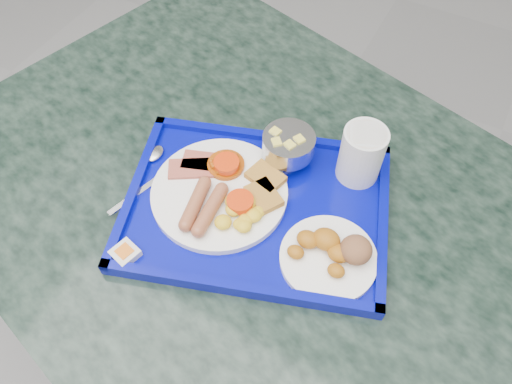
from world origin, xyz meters
TOP-DOWN VIEW (x-y plane):
  - table at (0.24, 0.75)m, footprint 1.44×1.16m
  - tray at (0.21, 0.74)m, footprint 0.51×0.44m
  - main_plate at (0.15, 0.73)m, footprint 0.23×0.23m
  - bread_plate at (0.36, 0.71)m, footprint 0.15×0.15m
  - fruit_bowl at (0.21, 0.86)m, footprint 0.09×0.09m
  - juice_cup at (0.33, 0.89)m, footprint 0.07×0.07m
  - spoon at (0.00, 0.73)m, footprint 0.07×0.17m
  - knife at (0.01, 0.67)m, footprint 0.06×0.15m
  - jam_packet at (0.07, 0.56)m, footprint 0.05×0.05m

SIDE VIEW (x-z plane):
  - table at x=0.24m, z-range 0.19..0.98m
  - tray at x=0.21m, z-range 0.78..0.81m
  - knife at x=0.01m, z-range 0.80..0.80m
  - spoon at x=0.00m, z-range 0.80..0.81m
  - jam_packet at x=0.07m, z-range 0.80..0.81m
  - main_plate at x=0.15m, z-range 0.79..0.83m
  - bread_plate at x=0.36m, z-range 0.79..0.84m
  - fruit_bowl at x=0.21m, z-range 0.81..0.87m
  - juice_cup at x=0.33m, z-range 0.80..0.91m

